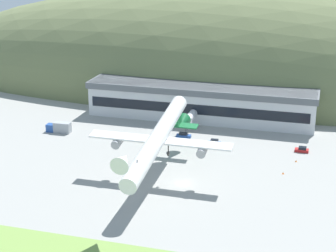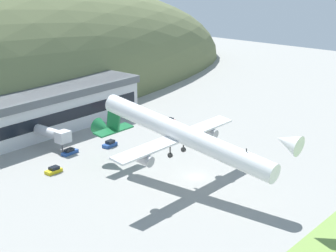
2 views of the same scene
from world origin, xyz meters
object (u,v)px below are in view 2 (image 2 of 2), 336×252
(service_car_3, at_px, (110,144))
(traffic_cone_1, at_px, (210,138))
(traffic_cone_0, at_px, (189,129))
(service_car_1, at_px, (54,170))
(service_car_2, at_px, (70,152))
(cargo_airplane, at_px, (181,135))
(service_car_0, at_px, (169,121))
(terminal_building, at_px, (14,111))
(jetway_0, at_px, (54,134))

(service_car_3, relative_size, traffic_cone_1, 7.16)
(traffic_cone_0, height_order, traffic_cone_1, same)
(service_car_1, bearing_deg, service_car_2, 32.33)
(cargo_airplane, xyz_separation_m, service_car_0, (33.54, 30.86, -10.84))
(cargo_airplane, bearing_deg, traffic_cone_1, 24.17)
(cargo_airplane, height_order, service_car_2, cargo_airplane)
(service_car_0, bearing_deg, traffic_cone_0, -97.60)
(terminal_building, relative_size, service_car_1, 19.71)
(service_car_1, bearing_deg, traffic_cone_1, -17.62)
(service_car_1, distance_m, service_car_3, 20.98)
(cargo_airplane, bearing_deg, service_car_0, 42.61)
(terminal_building, height_order, jetway_0, terminal_building)
(terminal_building, distance_m, service_car_2, 24.07)
(cargo_airplane, relative_size, service_car_3, 12.76)
(terminal_building, height_order, service_car_3, terminal_building)
(cargo_airplane, distance_m, traffic_cone_1, 34.51)
(jetway_0, xyz_separation_m, service_car_2, (-0.08, -5.96, -3.40))
(cargo_airplane, bearing_deg, terminal_building, 91.29)
(service_car_0, relative_size, service_car_2, 0.85)
(jetway_0, height_order, service_car_2, jetway_0)
(cargo_airplane, relative_size, traffic_cone_0, 91.29)
(service_car_3, bearing_deg, traffic_cone_1, -37.11)
(cargo_airplane, bearing_deg, service_car_3, 74.65)
(jetway_0, bearing_deg, service_car_1, -129.98)
(jetway_0, relative_size, traffic_cone_0, 20.05)
(jetway_0, height_order, service_car_0, jetway_0)
(service_car_0, height_order, service_car_2, service_car_0)
(terminal_building, bearing_deg, service_car_1, -110.75)
(service_car_1, height_order, traffic_cone_1, service_car_1)
(service_car_1, bearing_deg, service_car_0, 4.97)
(jetway_0, distance_m, service_car_0, 36.77)
(cargo_airplane, relative_size, traffic_cone_1, 91.29)
(jetway_0, xyz_separation_m, traffic_cone_1, (31.84, -26.07, -3.71))
(cargo_airplane, relative_size, service_car_1, 13.62)
(cargo_airplane, xyz_separation_m, service_car_3, (8.16, 29.73, -10.81))
(service_car_0, xyz_separation_m, service_car_3, (-25.38, -1.13, 0.03))
(traffic_cone_0, bearing_deg, terminal_building, 134.79)
(jetway_0, bearing_deg, cargo_airplane, -87.01)
(terminal_building, xyz_separation_m, service_car_1, (-11.33, -29.92, -6.04))
(service_car_3, bearing_deg, service_car_2, 160.01)
(cargo_airplane, distance_m, service_car_0, 46.85)
(service_car_2, distance_m, traffic_cone_0, 36.22)
(jetway_0, distance_m, cargo_airplane, 40.19)
(service_car_3, relative_size, traffic_cone_0, 7.16)
(cargo_airplane, height_order, traffic_cone_1, cargo_airplane)
(service_car_0, xyz_separation_m, traffic_cone_1, (-3.76, -17.49, -0.36))
(terminal_building, distance_m, traffic_cone_1, 53.74)
(jetway_0, distance_m, traffic_cone_0, 38.51)
(service_car_2, distance_m, service_car_3, 10.95)
(service_car_3, bearing_deg, service_car_0, 2.54)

